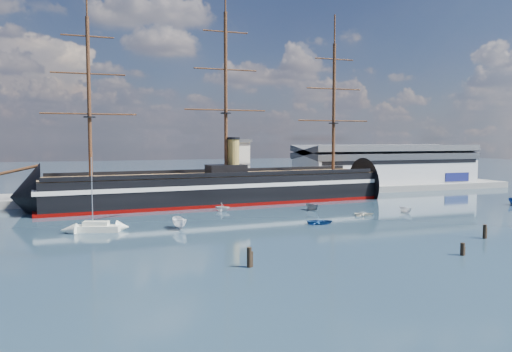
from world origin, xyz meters
name	(u,v)px	position (x,y,z in m)	size (l,w,h in m)	color
ground	(274,212)	(0.00, 40.00, 0.00)	(600.00, 600.00, 0.00)	#213244
quay	(260,195)	(10.00, 76.00, 0.00)	(180.00, 18.00, 2.00)	slate
warehouse	(386,165)	(58.00, 80.00, 7.98)	(63.00, 21.00, 11.60)	#B7BABC
quay_tower	(241,164)	(3.00, 73.00, 9.75)	(5.00, 5.00, 15.00)	silver
warship	(213,188)	(-9.38, 60.00, 4.04)	(113.30, 21.08, 53.94)	black
sailboat	(96,227)	(-39.94, 29.04, 0.87)	(8.92, 5.07, 13.71)	silver
motorboat_a	(180,229)	(-24.95, 26.47, 0.00)	(6.87, 2.52, 2.75)	white
motorboat_b	(320,224)	(2.54, 22.12, 0.00)	(3.24, 1.29, 1.51)	navy
motorboat_c	(312,210)	(9.80, 39.98, 0.00)	(5.02, 1.84, 2.01)	slate
motorboat_d	(222,211)	(-10.72, 46.34, 0.00)	(6.03, 2.61, 2.21)	silver
motorboat_e	(364,216)	(16.77, 28.37, 0.00)	(2.60, 1.04, 1.21)	silver
motorboat_g	(406,213)	(28.33, 29.10, 0.00)	(4.26, 1.56, 1.70)	silver
piling_near_left	(249,267)	(-21.96, -4.74, 0.00)	(0.64, 0.64, 3.40)	black
piling_near_mid	(462,255)	(9.64, -9.08, 0.00)	(0.64, 0.64, 2.55)	black
piling_near_right	(484,238)	(22.29, -0.54, 0.00)	(0.64, 0.64, 3.10)	black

